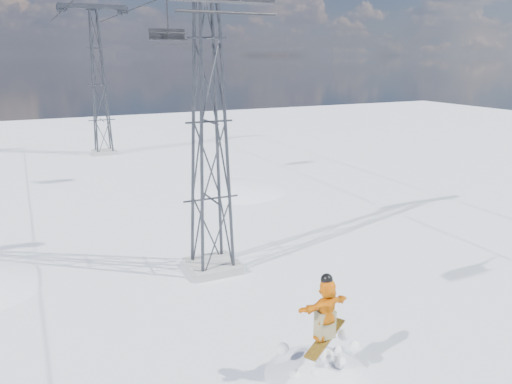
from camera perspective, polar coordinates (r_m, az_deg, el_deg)
snow_terrain at (r=34.11m, az=-22.06°, el=-16.35°), size 39.00×37.00×22.00m
lift_tower_near at (r=17.33m, az=-5.38°, el=7.91°), size 5.20×1.80×11.43m
lift_tower_far at (r=41.64m, az=-17.51°, el=11.58°), size 5.20×1.80×11.43m
lift_chair_mid at (r=29.83m, az=-10.04°, el=17.20°), size 2.08×0.60×2.58m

